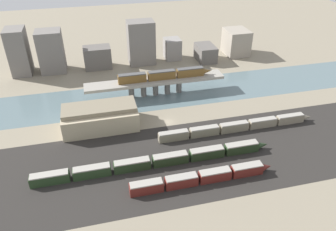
# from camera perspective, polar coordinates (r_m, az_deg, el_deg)

# --- Properties ---
(ground_plane) EXTENTS (400.00, 400.00, 0.00)m
(ground_plane) POSITION_cam_1_polar(r_m,az_deg,el_deg) (132.62, -0.01, -1.09)
(ground_plane) COLOR gray
(railbed_yard) EXTENTS (280.00, 42.00, 0.01)m
(railbed_yard) POSITION_cam_1_polar(r_m,az_deg,el_deg) (114.01, 2.92, -7.53)
(railbed_yard) COLOR #282623
(railbed_yard) RESTS_ON ground
(river_water) EXTENTS (320.00, 27.95, 0.01)m
(river_water) POSITION_cam_1_polar(r_m,az_deg,el_deg) (152.57, -2.17, 3.67)
(river_water) COLOR slate
(river_water) RESTS_ON ground
(bridge) EXTENTS (63.54, 8.19, 7.64)m
(bridge) POSITION_cam_1_polar(r_m,az_deg,el_deg) (149.77, -2.22, 5.71)
(bridge) COLOR gray
(bridge) RESTS_ON ground
(train_on_bridge) EXTENTS (43.78, 2.91, 4.03)m
(train_on_bridge) POSITION_cam_1_polar(r_m,az_deg,el_deg) (149.08, -0.58, 7.11)
(train_on_bridge) COLOR brown
(train_on_bridge) RESTS_ON bridge
(train_yard_near) EXTENTS (46.84, 3.15, 3.67)m
(train_yard_near) POSITION_cam_1_polar(r_m,az_deg,el_deg) (104.80, 6.00, -10.66)
(train_yard_near) COLOR #5B1E19
(train_yard_near) RESTS_ON ground
(train_yard_mid) EXTENTS (81.04, 3.11, 3.63)m
(train_yard_mid) POSITION_cam_1_polar(r_m,az_deg,el_deg) (110.15, -2.08, -7.96)
(train_yard_mid) COLOR #23381E
(train_yard_mid) RESTS_ON ground
(train_yard_far) EXTENTS (63.64, 2.67, 3.54)m
(train_yard_far) POSITION_cam_1_polar(r_m,az_deg,el_deg) (129.45, 11.94, -1.89)
(train_yard_far) COLOR gray
(train_yard_far) RESTS_ON ground
(warehouse_building) EXTENTS (28.63, 15.26, 9.39)m
(warehouse_building) POSITION_cam_1_polar(r_m,az_deg,el_deg) (130.19, -11.73, -0.21)
(warehouse_building) COLOR tan
(warehouse_building) RESTS_ON ground
(city_block_far_left) EXTENTS (9.45, 12.82, 23.66)m
(city_block_far_left) POSITION_cam_1_polar(r_m,az_deg,el_deg) (185.27, -24.56, 10.07)
(city_block_far_left) COLOR slate
(city_block_far_left) RESTS_ON ground
(city_block_left) EXTENTS (12.62, 11.39, 21.89)m
(city_block_left) POSITION_cam_1_polar(r_m,az_deg,el_deg) (182.16, -19.68, 10.46)
(city_block_left) COLOR slate
(city_block_left) RESTS_ON ground
(city_block_center) EXTENTS (14.22, 9.56, 11.60)m
(city_block_center) POSITION_cam_1_polar(r_m,az_deg,el_deg) (181.94, -12.16, 9.85)
(city_block_center) COLOR #605B56
(city_block_center) RESTS_ON ground
(city_block_right) EXTENTS (14.26, 10.35, 23.53)m
(city_block_right) POSITION_cam_1_polar(r_m,az_deg,el_deg) (182.39, -4.70, 12.53)
(city_block_right) COLOR slate
(city_block_right) RESTS_ON ground
(city_block_far_right) EXTENTS (8.77, 9.44, 11.63)m
(city_block_far_right) POSITION_cam_1_polar(r_m,az_deg,el_deg) (190.01, 0.76, 11.54)
(city_block_far_right) COLOR gray
(city_block_far_right) RESTS_ON ground
(city_block_tall) EXTENTS (9.60, 14.52, 8.70)m
(city_block_tall) POSITION_cam_1_polar(r_m,az_deg,el_deg) (189.33, 6.54, 10.78)
(city_block_tall) COLOR #605B56
(city_block_tall) RESTS_ON ground
(city_block_low) EXTENTS (12.71, 15.16, 14.45)m
(city_block_low) POSITION_cam_1_polar(r_m,az_deg,el_deg) (200.44, 11.78, 12.42)
(city_block_low) COLOR gray
(city_block_low) RESTS_ON ground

